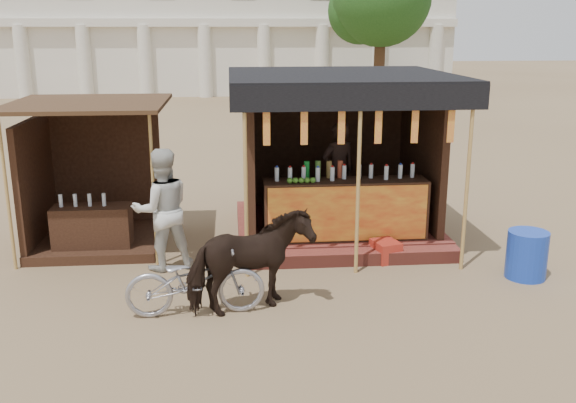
% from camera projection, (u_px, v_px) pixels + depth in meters
% --- Properties ---
extents(ground, '(120.00, 120.00, 0.00)m').
position_uv_depth(ground, '(300.00, 322.00, 7.89)').
color(ground, '#846B4C').
rests_on(ground, ground).
extents(main_stall, '(3.60, 3.61, 2.78)m').
position_uv_depth(main_stall, '(337.00, 177.00, 10.94)').
color(main_stall, brown).
rests_on(main_stall, ground).
extents(secondary_stall, '(2.40, 2.40, 2.38)m').
position_uv_depth(secondary_stall, '(87.00, 195.00, 10.50)').
color(secondary_stall, '#3B2215').
rests_on(secondary_stall, ground).
extents(cow, '(1.71, 1.24, 1.32)m').
position_uv_depth(cow, '(250.00, 263.00, 8.01)').
color(cow, black).
rests_on(cow, ground).
extents(motorbike, '(1.76, 0.71, 0.91)m').
position_uv_depth(motorbike, '(195.00, 280.00, 7.99)').
color(motorbike, '#96969E').
rests_on(motorbike, ground).
extents(bystander, '(1.05, 0.92, 1.82)m').
position_uv_depth(bystander, '(162.00, 210.00, 9.42)').
color(bystander, beige).
rests_on(bystander, ground).
extents(blue_barrel, '(0.73, 0.73, 0.69)m').
position_uv_depth(blue_barrel, '(527.00, 255.00, 9.20)').
color(blue_barrel, '#173AB1').
rests_on(blue_barrel, ground).
extents(red_crate, '(0.47, 0.51, 0.32)m').
position_uv_depth(red_crate, '(386.00, 251.00, 9.91)').
color(red_crate, '#A1271A').
rests_on(red_crate, ground).
extents(cooler, '(0.76, 0.66, 0.46)m').
position_uv_depth(cooler, '(398.00, 234.00, 10.49)').
color(cooler, '#166539').
rests_on(cooler, ground).
extents(background_building, '(26.00, 7.45, 8.18)m').
position_uv_depth(background_building, '(206.00, 18.00, 35.44)').
color(background_building, silver).
rests_on(background_building, ground).
extents(tree, '(4.50, 4.40, 7.00)m').
position_uv_depth(tree, '(377.00, 0.00, 28.45)').
color(tree, '#382314').
rests_on(tree, ground).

